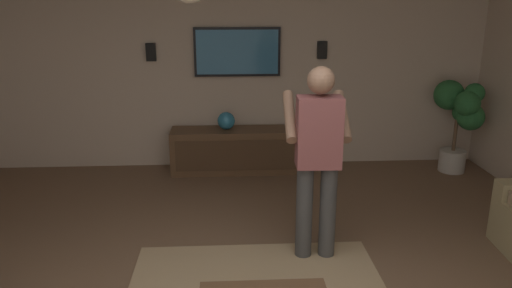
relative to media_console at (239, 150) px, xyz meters
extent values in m
cube|color=#BCA893|center=(0.33, 0.05, 1.03)|extent=(0.10, 6.65, 2.61)
cube|color=#513823|center=(0.00, 0.00, 0.00)|extent=(0.44, 1.70, 0.55)
cube|color=#412C1C|center=(-0.22, 0.00, 0.00)|extent=(0.01, 1.56, 0.39)
cube|color=black|center=(0.24, 0.00, 1.21)|extent=(0.05, 1.08, 0.61)
cube|color=#306891|center=(0.22, 0.00, 1.21)|extent=(0.01, 1.02, 0.55)
cylinder|color=#3F3F3F|center=(-2.21, -0.70, 0.13)|extent=(0.14, 0.14, 0.82)
cylinder|color=#3F3F3F|center=(-2.21, -0.50, 0.13)|extent=(0.14, 0.14, 0.82)
cube|color=#8C4C4C|center=(-2.21, -0.60, 0.83)|extent=(0.23, 0.37, 0.58)
sphere|color=#997056|center=(-2.21, -0.60, 1.25)|extent=(0.22, 0.22, 0.22)
cylinder|color=#997056|center=(-2.03, -0.83, 0.92)|extent=(0.48, 0.10, 0.37)
cylinder|color=#997056|center=(-2.02, -0.39, 0.92)|extent=(0.48, 0.10, 0.37)
cube|color=white|center=(-1.83, -0.61, 0.82)|extent=(0.04, 0.05, 0.16)
cylinder|color=#B7B2A8|center=(-0.17, -2.73, -0.14)|extent=(0.33, 0.33, 0.28)
cylinder|color=brown|center=(-0.17, -2.73, 0.23)|extent=(0.05, 0.05, 0.45)
sphere|color=#235B2D|center=(-0.26, -2.85, 0.46)|extent=(0.33, 0.33, 0.33)
sphere|color=#235B2D|center=(-0.24, -2.87, 0.75)|extent=(0.24, 0.24, 0.24)
sphere|color=#235B2D|center=(-0.04, -2.65, 0.69)|extent=(0.38, 0.38, 0.38)
sphere|color=#235B2D|center=(-0.15, -2.79, 0.49)|extent=(0.24, 0.24, 0.24)
sphere|color=#235B2D|center=(-0.31, -2.76, 0.64)|extent=(0.31, 0.31, 0.31)
sphere|color=teal|center=(0.02, 0.15, 0.39)|extent=(0.22, 0.22, 0.22)
cube|color=black|center=(0.25, -1.07, 1.23)|extent=(0.06, 0.12, 0.22)
cube|color=black|center=(0.25, 1.07, 1.22)|extent=(0.06, 0.12, 0.22)
camera|label=1|loc=(-6.00, 0.13, 1.89)|focal=34.67mm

